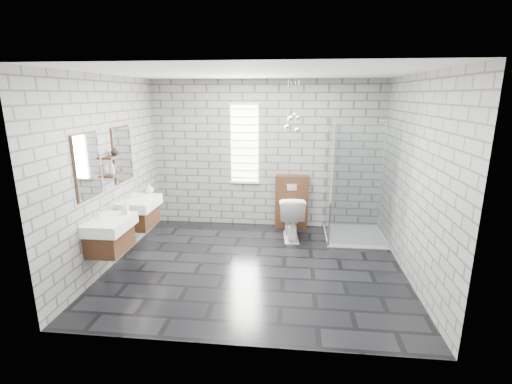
% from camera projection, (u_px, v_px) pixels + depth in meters
% --- Properties ---
extents(floor, '(4.20, 3.60, 0.02)m').
position_uv_depth(floor, '(256.00, 266.00, 5.43)').
color(floor, black).
rests_on(floor, ground).
extents(ceiling, '(4.20, 3.60, 0.02)m').
position_uv_depth(ceiling, '(256.00, 72.00, 4.74)').
color(ceiling, white).
rests_on(ceiling, wall_back).
extents(wall_back, '(4.20, 0.02, 2.70)m').
position_uv_depth(wall_back, '(266.00, 155.00, 6.83)').
color(wall_back, gray).
rests_on(wall_back, floor).
extents(wall_front, '(4.20, 0.02, 2.70)m').
position_uv_depth(wall_front, '(234.00, 218.00, 3.35)').
color(wall_front, gray).
rests_on(wall_front, floor).
extents(wall_left, '(0.02, 3.60, 2.70)m').
position_uv_depth(wall_left, '(110.00, 172.00, 5.31)').
color(wall_left, gray).
rests_on(wall_left, floor).
extents(wall_right, '(0.02, 3.60, 2.70)m').
position_uv_depth(wall_right, '(415.00, 179.00, 4.87)').
color(wall_right, gray).
rests_on(wall_right, floor).
extents(vanity_left, '(0.47, 0.70, 1.57)m').
position_uv_depth(vanity_left, '(107.00, 226.00, 4.88)').
color(vanity_left, '#482A16').
rests_on(vanity_left, wall_left).
extents(vanity_right, '(0.47, 0.70, 1.57)m').
position_uv_depth(vanity_right, '(138.00, 204.00, 5.82)').
color(vanity_right, '#482A16').
rests_on(vanity_right, wall_left).
extents(shelf_lower, '(0.14, 0.30, 0.03)m').
position_uv_depth(shelf_lower, '(113.00, 175.00, 5.26)').
color(shelf_lower, '#482A16').
rests_on(shelf_lower, wall_left).
extents(shelf_upper, '(0.14, 0.30, 0.03)m').
position_uv_depth(shelf_upper, '(112.00, 157.00, 5.19)').
color(shelf_upper, '#482A16').
rests_on(shelf_upper, wall_left).
extents(window, '(0.56, 0.05, 1.48)m').
position_uv_depth(window, '(244.00, 144.00, 6.79)').
color(window, white).
rests_on(window, wall_back).
extents(cistern_panel, '(0.60, 0.20, 1.00)m').
position_uv_depth(cistern_panel, '(292.00, 202.00, 6.89)').
color(cistern_panel, '#482A16').
rests_on(cistern_panel, floor).
extents(flush_plate, '(0.18, 0.01, 0.12)m').
position_uv_depth(flush_plate, '(292.00, 187.00, 6.71)').
color(flush_plate, silver).
rests_on(flush_plate, cistern_panel).
extents(shower_enclosure, '(1.00, 1.00, 2.03)m').
position_uv_depth(shower_enclosure, '(351.00, 212.00, 6.29)').
color(shower_enclosure, white).
rests_on(shower_enclosure, floor).
extents(pendant_cluster, '(0.26, 0.26, 0.88)m').
position_uv_depth(pendant_cluster, '(294.00, 120.00, 6.18)').
color(pendant_cluster, silver).
rests_on(pendant_cluster, ceiling).
extents(toilet, '(0.49, 0.79, 0.77)m').
position_uv_depth(toilet, '(291.00, 217.00, 6.39)').
color(toilet, white).
rests_on(toilet, floor).
extents(soap_bottle_a, '(0.09, 0.09, 0.18)m').
position_uv_depth(soap_bottle_a, '(125.00, 208.00, 5.04)').
color(soap_bottle_a, '#B2B2B2').
rests_on(soap_bottle_a, vanity_left).
extents(soap_bottle_b, '(0.16, 0.16, 0.16)m').
position_uv_depth(soap_bottle_b, '(149.00, 188.00, 6.09)').
color(soap_bottle_b, '#B2B2B2').
rests_on(soap_bottle_b, vanity_right).
extents(soap_bottle_c, '(0.08, 0.08, 0.21)m').
position_uv_depth(soap_bottle_c, '(112.00, 168.00, 5.18)').
color(soap_bottle_c, '#B2B2B2').
rests_on(soap_bottle_c, shelf_lower).
extents(vase, '(0.12, 0.12, 0.11)m').
position_uv_depth(vase, '(115.00, 151.00, 5.25)').
color(vase, '#B2B2B2').
rests_on(vase, shelf_upper).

